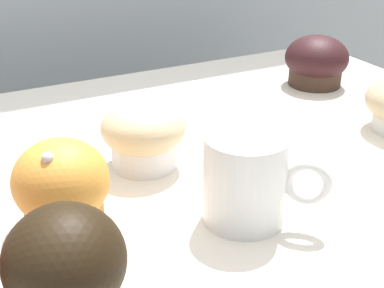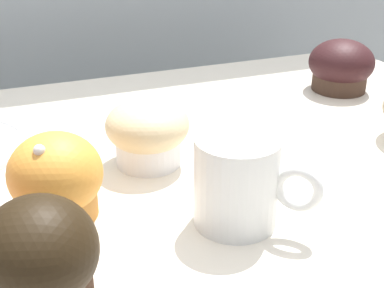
{
  "view_description": "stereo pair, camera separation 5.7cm",
  "coord_description": "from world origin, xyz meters",
  "views": [
    {
      "loc": [
        -0.21,
        -0.52,
        1.23
      ],
      "look_at": [
        0.02,
        -0.06,
        0.97
      ],
      "focal_mm": 50.0,
      "sensor_mm": 36.0,
      "label": 1
    },
    {
      "loc": [
        -0.16,
        -0.54,
        1.23
      ],
      "look_at": [
        0.02,
        -0.06,
        0.97
      ],
      "focal_mm": 50.0,
      "sensor_mm": 36.0,
      "label": 2
    }
  ],
  "objects": [
    {
      "name": "muffin_back_left",
      "position": [
        -0.13,
        -0.08,
        0.97
      ],
      "size": [
        0.09,
        0.09,
        0.09
      ],
      "color": "#C47E36",
      "rests_on": "display_counter"
    },
    {
      "name": "wall_back",
      "position": [
        0.0,
        0.6,
        0.9
      ],
      "size": [
        3.2,
        0.1,
        1.8
      ],
      "primitive_type": "cube",
      "color": "#A8B2B7",
      "rests_on": "ground"
    },
    {
      "name": "muffin_back_right",
      "position": [
        -0.16,
        -0.2,
        0.97
      ],
      "size": [
        0.09,
        0.09,
        0.09
      ],
      "color": "#382217",
      "rests_on": "display_counter"
    },
    {
      "name": "muffin_back_center",
      "position": [
        0.34,
        0.13,
        0.97
      ],
      "size": [
        0.1,
        0.1,
        0.08
      ],
      "color": "#3B271D",
      "rests_on": "display_counter"
    },
    {
      "name": "muffin_front_right",
      "position": [
        -0.01,
        0.0,
        0.97
      ],
      "size": [
        0.1,
        0.1,
        0.08
      ],
      "color": "silver",
      "rests_on": "display_counter"
    },
    {
      "name": "coffee_cup",
      "position": [
        0.03,
        -0.15,
        0.97
      ],
      "size": [
        0.1,
        0.1,
        0.09
      ],
      "color": "white",
      "rests_on": "display_counter"
    }
  ]
}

